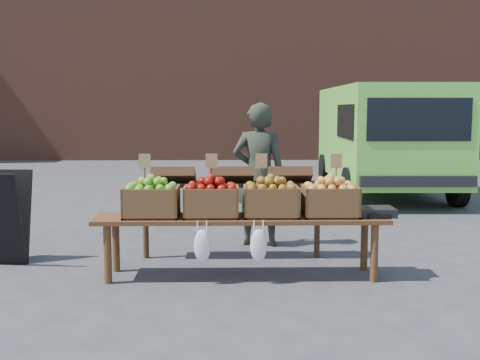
{
  "coord_description": "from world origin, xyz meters",
  "views": [
    {
      "loc": [
        -0.29,
        -5.22,
        1.56
      ],
      "look_at": [
        -0.17,
        0.77,
        0.85
      ],
      "focal_mm": 45.0,
      "sensor_mm": 36.0,
      "label": 1
    }
  ],
  "objects_px": {
    "vendor": "(259,175)",
    "weighing_scale": "(375,212)",
    "back_table": "(232,209)",
    "crate_russet_pears": "(211,202)",
    "crate_red_apples": "(271,201)",
    "crate_golden_apples": "(152,202)",
    "display_bench": "(241,247)",
    "delivery_van": "(384,141)",
    "crate_green_apples": "(330,201)"
  },
  "relations": [
    {
      "from": "crate_russet_pears",
      "to": "back_table",
      "type": "bearing_deg",
      "value": 75.05
    },
    {
      "from": "crate_golden_apples",
      "to": "crate_green_apples",
      "type": "bearing_deg",
      "value": 0.0
    },
    {
      "from": "back_table",
      "to": "crate_red_apples",
      "type": "relative_size",
      "value": 4.2
    },
    {
      "from": "delivery_van",
      "to": "weighing_scale",
      "type": "height_order",
      "value": "delivery_van"
    },
    {
      "from": "crate_golden_apples",
      "to": "weighing_scale",
      "type": "height_order",
      "value": "crate_golden_apples"
    },
    {
      "from": "crate_green_apples",
      "to": "crate_russet_pears",
      "type": "bearing_deg",
      "value": 180.0
    },
    {
      "from": "vendor",
      "to": "display_bench",
      "type": "height_order",
      "value": "vendor"
    },
    {
      "from": "weighing_scale",
      "to": "crate_red_apples",
      "type": "bearing_deg",
      "value": 180.0
    },
    {
      "from": "crate_russet_pears",
      "to": "crate_red_apples",
      "type": "relative_size",
      "value": 1.0
    },
    {
      "from": "back_table",
      "to": "crate_russet_pears",
      "type": "height_order",
      "value": "back_table"
    },
    {
      "from": "vendor",
      "to": "delivery_van",
      "type": "bearing_deg",
      "value": -112.91
    },
    {
      "from": "back_table",
      "to": "crate_russet_pears",
      "type": "distance_m",
      "value": 0.77
    },
    {
      "from": "back_table",
      "to": "crate_russet_pears",
      "type": "bearing_deg",
      "value": -104.95
    },
    {
      "from": "display_bench",
      "to": "crate_red_apples",
      "type": "bearing_deg",
      "value": 0.0
    },
    {
      "from": "crate_red_apples",
      "to": "crate_green_apples",
      "type": "xyz_separation_m",
      "value": [
        0.55,
        0.0,
        0.0
      ]
    },
    {
      "from": "back_table",
      "to": "crate_red_apples",
      "type": "bearing_deg",
      "value": -63.58
    },
    {
      "from": "vendor",
      "to": "weighing_scale",
      "type": "relative_size",
      "value": 4.8
    },
    {
      "from": "vendor",
      "to": "weighing_scale",
      "type": "distance_m",
      "value": 1.68
    },
    {
      "from": "back_table",
      "to": "display_bench",
      "type": "height_order",
      "value": "back_table"
    },
    {
      "from": "crate_red_apples",
      "to": "delivery_van",
      "type": "bearing_deg",
      "value": 65.42
    },
    {
      "from": "crate_red_apples",
      "to": "crate_green_apples",
      "type": "height_order",
      "value": "same"
    },
    {
      "from": "back_table",
      "to": "delivery_van",
      "type": "bearing_deg",
      "value": 58.77
    },
    {
      "from": "display_bench",
      "to": "crate_golden_apples",
      "type": "height_order",
      "value": "crate_golden_apples"
    },
    {
      "from": "delivery_van",
      "to": "crate_green_apples",
      "type": "bearing_deg",
      "value": -108.62
    },
    {
      "from": "vendor",
      "to": "crate_green_apples",
      "type": "bearing_deg",
      "value": 123.01
    },
    {
      "from": "crate_red_apples",
      "to": "vendor",
      "type": "bearing_deg",
      "value": 91.83
    },
    {
      "from": "back_table",
      "to": "crate_red_apples",
      "type": "xyz_separation_m",
      "value": [
        0.36,
        -0.72,
        0.19
      ]
    },
    {
      "from": "back_table",
      "to": "crate_green_apples",
      "type": "bearing_deg",
      "value": -38.42
    },
    {
      "from": "crate_golden_apples",
      "to": "weighing_scale",
      "type": "xyz_separation_m",
      "value": [
        2.07,
        0.0,
        -0.1
      ]
    },
    {
      "from": "crate_golden_apples",
      "to": "crate_russet_pears",
      "type": "height_order",
      "value": "same"
    },
    {
      "from": "delivery_van",
      "to": "display_bench",
      "type": "height_order",
      "value": "delivery_van"
    },
    {
      "from": "crate_green_apples",
      "to": "back_table",
      "type": "bearing_deg",
      "value": 141.58
    },
    {
      "from": "delivery_van",
      "to": "crate_golden_apples",
      "type": "xyz_separation_m",
      "value": [
        -3.54,
        -5.33,
        -0.26
      ]
    },
    {
      "from": "vendor",
      "to": "weighing_scale",
      "type": "bearing_deg",
      "value": 136.49
    },
    {
      "from": "vendor",
      "to": "crate_red_apples",
      "type": "height_order",
      "value": "vendor"
    },
    {
      "from": "delivery_van",
      "to": "crate_golden_apples",
      "type": "relative_size",
      "value": 8.69
    },
    {
      "from": "delivery_van",
      "to": "crate_russet_pears",
      "type": "relative_size",
      "value": 8.69
    },
    {
      "from": "display_bench",
      "to": "crate_russet_pears",
      "type": "height_order",
      "value": "crate_russet_pears"
    },
    {
      "from": "crate_russet_pears",
      "to": "weighing_scale",
      "type": "bearing_deg",
      "value": 0.0
    },
    {
      "from": "vendor",
      "to": "crate_russet_pears",
      "type": "xyz_separation_m",
      "value": [
        -0.51,
        -1.32,
        -0.11
      ]
    },
    {
      "from": "vendor",
      "to": "crate_red_apples",
      "type": "relative_size",
      "value": 3.26
    },
    {
      "from": "crate_russet_pears",
      "to": "crate_green_apples",
      "type": "xyz_separation_m",
      "value": [
        1.1,
        0.0,
        0.0
      ]
    },
    {
      "from": "crate_green_apples",
      "to": "delivery_van",
      "type": "bearing_deg",
      "value": 70.5
    },
    {
      "from": "vendor",
      "to": "display_bench",
      "type": "xyz_separation_m",
      "value": [
        -0.23,
        -1.32,
        -0.53
      ]
    },
    {
      "from": "back_table",
      "to": "crate_green_apples",
      "type": "height_order",
      "value": "back_table"
    },
    {
      "from": "vendor",
      "to": "back_table",
      "type": "xyz_separation_m",
      "value": [
        -0.32,
        -0.6,
        -0.3
      ]
    },
    {
      "from": "vendor",
      "to": "crate_golden_apples",
      "type": "relative_size",
      "value": 3.26
    },
    {
      "from": "vendor",
      "to": "back_table",
      "type": "height_order",
      "value": "vendor"
    },
    {
      "from": "vendor",
      "to": "crate_russet_pears",
      "type": "relative_size",
      "value": 3.26
    },
    {
      "from": "display_bench",
      "to": "crate_russet_pears",
      "type": "relative_size",
      "value": 5.4
    }
  ]
}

